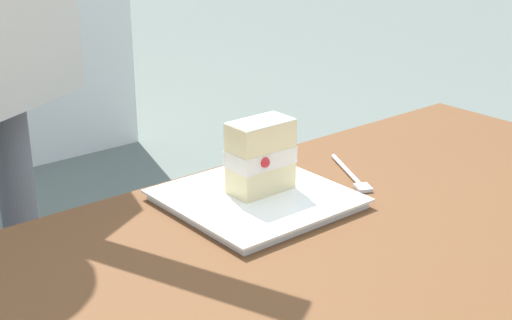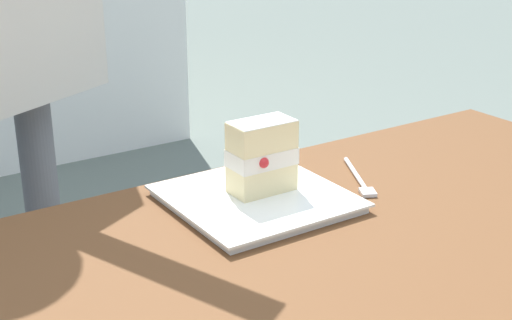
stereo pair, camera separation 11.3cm
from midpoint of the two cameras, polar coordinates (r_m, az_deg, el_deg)
dessert_plate at (r=1.16m, az=-2.80°, el=-3.12°), size 0.26×0.26×0.02m
cake_slice at (r=1.15m, az=-2.46°, el=0.25°), size 0.10×0.07×0.12m
dessert_fork at (r=1.26m, az=4.93°, el=-1.24°), size 0.09×0.16×0.01m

